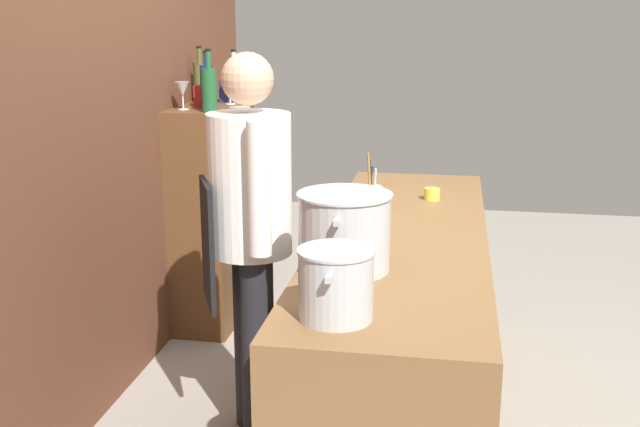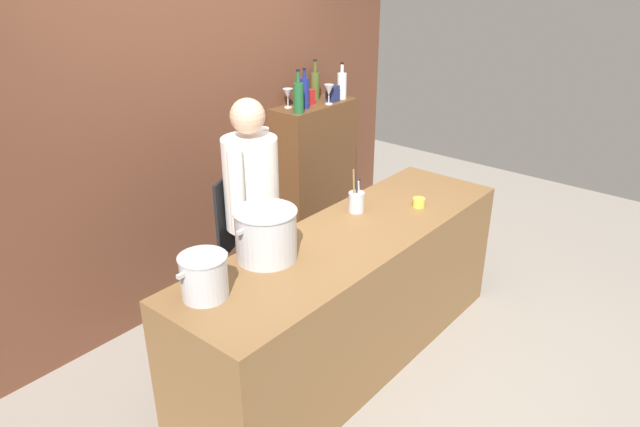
{
  "view_description": "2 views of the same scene",
  "coord_description": "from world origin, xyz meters",
  "px_view_note": "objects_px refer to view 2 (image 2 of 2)",
  "views": [
    {
      "loc": [
        -3.17,
        -0.19,
        1.81
      ],
      "look_at": [
        0.23,
        0.4,
        0.9
      ],
      "focal_mm": 43.2,
      "sensor_mm": 36.0,
      "label": 1
    },
    {
      "loc": [
        -2.48,
        -1.83,
        2.45
      ],
      "look_at": [
        0.02,
        0.26,
        0.95
      ],
      "focal_mm": 32.53,
      "sensor_mm": 36.0,
      "label": 2
    }
  ],
  "objects_px": {
    "stockpot_large": "(266,234)",
    "utensil_crock": "(356,201)",
    "wine_bottle_green": "(298,97)",
    "spice_tin_red": "(308,97)",
    "spice_tin_navy": "(333,93)",
    "stockpot_small": "(204,276)",
    "wine_glass_tall": "(329,91)",
    "chef": "(252,208)",
    "wine_bottle_cobalt": "(305,93)",
    "wine_bottle_olive": "(315,85)",
    "butter_jar": "(419,202)",
    "wine_bottle_clear": "(342,85)",
    "wine_glass_short": "(288,94)"
  },
  "relations": [
    {
      "from": "utensil_crock",
      "to": "spice_tin_navy",
      "type": "relative_size",
      "value": 2.26
    },
    {
      "from": "chef",
      "to": "spice_tin_red",
      "type": "distance_m",
      "value": 1.42
    },
    {
      "from": "wine_bottle_clear",
      "to": "wine_bottle_cobalt",
      "type": "height_order",
      "value": "wine_bottle_cobalt"
    },
    {
      "from": "wine_glass_short",
      "to": "spice_tin_navy",
      "type": "xyz_separation_m",
      "value": [
        0.39,
        -0.14,
        -0.04
      ]
    },
    {
      "from": "utensil_crock",
      "to": "wine_bottle_olive",
      "type": "xyz_separation_m",
      "value": [
        0.91,
        1.11,
        0.44
      ]
    },
    {
      "from": "stockpot_large",
      "to": "chef",
      "type": "bearing_deg",
      "value": 54.49
    },
    {
      "from": "wine_glass_tall",
      "to": "chef",
      "type": "bearing_deg",
      "value": -160.82
    },
    {
      "from": "butter_jar",
      "to": "spice_tin_red",
      "type": "distance_m",
      "value": 1.44
    },
    {
      "from": "butter_jar",
      "to": "spice_tin_navy",
      "type": "height_order",
      "value": "spice_tin_navy"
    },
    {
      "from": "stockpot_small",
      "to": "wine_glass_tall",
      "type": "distance_m",
      "value": 2.35
    },
    {
      "from": "wine_bottle_olive",
      "to": "stockpot_small",
      "type": "bearing_deg",
      "value": -152.32
    },
    {
      "from": "stockpot_small",
      "to": "wine_bottle_olive",
      "type": "height_order",
      "value": "wine_bottle_olive"
    },
    {
      "from": "wine_bottle_clear",
      "to": "wine_bottle_green",
      "type": "xyz_separation_m",
      "value": [
        -0.58,
        -0.03,
        0.01
      ]
    },
    {
      "from": "stockpot_small",
      "to": "stockpot_large",
      "type": "bearing_deg",
      "value": 5.12
    },
    {
      "from": "stockpot_large",
      "to": "utensil_crock",
      "type": "bearing_deg",
      "value": -0.72
    },
    {
      "from": "spice_tin_red",
      "to": "chef",
      "type": "bearing_deg",
      "value": -154.22
    },
    {
      "from": "wine_glass_short",
      "to": "wine_bottle_cobalt",
      "type": "bearing_deg",
      "value": -58.6
    },
    {
      "from": "wine_bottle_clear",
      "to": "wine_bottle_green",
      "type": "height_order",
      "value": "wine_bottle_green"
    },
    {
      "from": "stockpot_large",
      "to": "wine_glass_short",
      "type": "xyz_separation_m",
      "value": [
        1.36,
        1.08,
        0.36
      ]
    },
    {
      "from": "stockpot_large",
      "to": "stockpot_small",
      "type": "xyz_separation_m",
      "value": [
        -0.47,
        -0.04,
        -0.03
      ]
    },
    {
      "from": "spice_tin_red",
      "to": "butter_jar",
      "type": "bearing_deg",
      "value": -107.52
    },
    {
      "from": "butter_jar",
      "to": "wine_glass_tall",
      "type": "distance_m",
      "value": 1.38
    },
    {
      "from": "utensil_crock",
      "to": "wine_bottle_clear",
      "type": "bearing_deg",
      "value": 41.89
    },
    {
      "from": "chef",
      "to": "wine_bottle_clear",
      "type": "distance_m",
      "value": 1.69
    },
    {
      "from": "chef",
      "to": "wine_glass_tall",
      "type": "bearing_deg",
      "value": 174.68
    },
    {
      "from": "wine_bottle_olive",
      "to": "wine_glass_tall",
      "type": "xyz_separation_m",
      "value": [
        -0.06,
        -0.2,
        -0.01
      ]
    },
    {
      "from": "stockpot_small",
      "to": "wine_bottle_clear",
      "type": "distance_m",
      "value": 2.56
    },
    {
      "from": "chef",
      "to": "wine_glass_tall",
      "type": "height_order",
      "value": "chef"
    },
    {
      "from": "butter_jar",
      "to": "wine_bottle_olive",
      "type": "distance_m",
      "value": 1.58
    },
    {
      "from": "chef",
      "to": "butter_jar",
      "type": "bearing_deg",
      "value": 114.17
    },
    {
      "from": "wine_bottle_olive",
      "to": "wine_glass_tall",
      "type": "bearing_deg",
      "value": -107.91
    },
    {
      "from": "utensil_crock",
      "to": "wine_glass_tall",
      "type": "distance_m",
      "value": 1.32
    },
    {
      "from": "wine_bottle_clear",
      "to": "spice_tin_navy",
      "type": "height_order",
      "value": "wine_bottle_clear"
    },
    {
      "from": "butter_jar",
      "to": "stockpot_large",
      "type": "bearing_deg",
      "value": 166.07
    },
    {
      "from": "utensil_crock",
      "to": "butter_jar",
      "type": "xyz_separation_m",
      "value": [
        0.32,
        -0.27,
        -0.04
      ]
    },
    {
      "from": "wine_bottle_olive",
      "to": "wine_bottle_cobalt",
      "type": "bearing_deg",
      "value": -155.07
    },
    {
      "from": "wine_bottle_green",
      "to": "spice_tin_red",
      "type": "bearing_deg",
      "value": 25.86
    },
    {
      "from": "wine_glass_short",
      "to": "spice_tin_red",
      "type": "xyz_separation_m",
      "value": [
        0.19,
        -0.05,
        -0.05
      ]
    },
    {
      "from": "stockpot_large",
      "to": "wine_bottle_green",
      "type": "height_order",
      "value": "wine_bottle_green"
    },
    {
      "from": "stockpot_small",
      "to": "wine_bottle_clear",
      "type": "bearing_deg",
      "value": 22.82
    },
    {
      "from": "wine_bottle_olive",
      "to": "wine_glass_short",
      "type": "xyz_separation_m",
      "value": [
        -0.36,
        -0.02,
        -0.01
      ]
    },
    {
      "from": "stockpot_large",
      "to": "wine_bottle_green",
      "type": "bearing_deg",
      "value": 35.2
    },
    {
      "from": "wine_bottle_olive",
      "to": "wine_bottle_green",
      "type": "bearing_deg",
      "value": -155.66
    },
    {
      "from": "wine_bottle_cobalt",
      "to": "stockpot_small",
      "type": "bearing_deg",
      "value": -151.92
    },
    {
      "from": "chef",
      "to": "stockpot_small",
      "type": "height_order",
      "value": "chef"
    },
    {
      "from": "chef",
      "to": "wine_bottle_green",
      "type": "distance_m",
      "value": 1.17
    },
    {
      "from": "wine_bottle_cobalt",
      "to": "spice_tin_navy",
      "type": "bearing_deg",
      "value": -4.08
    },
    {
      "from": "wine_glass_short",
      "to": "wine_bottle_olive",
      "type": "bearing_deg",
      "value": 3.0
    },
    {
      "from": "stockpot_large",
      "to": "wine_bottle_cobalt",
      "type": "relative_size",
      "value": 1.29
    },
    {
      "from": "wine_bottle_clear",
      "to": "wine_bottle_olive",
      "type": "xyz_separation_m",
      "value": [
        -0.15,
        0.16,
        0.0
      ]
    }
  ]
}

